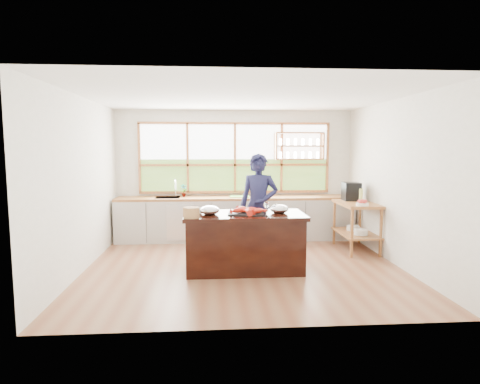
{
  "coord_description": "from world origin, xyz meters",
  "views": [
    {
      "loc": [
        -0.51,
        -6.3,
        1.91
      ],
      "look_at": [
        -0.04,
        0.15,
        1.2
      ],
      "focal_mm": 30.0,
      "sensor_mm": 36.0,
      "label": 1
    }
  ],
  "objects": [
    {
      "name": "espresso_machine",
      "position": [
        2.19,
        1.22,
        1.07
      ],
      "size": [
        0.32,
        0.34,
        0.35
      ],
      "primitive_type": "cube",
      "rotation": [
        0.0,
        0.0,
        -0.04
      ],
      "color": "black",
      "rests_on": "right_shelf_unit"
    },
    {
      "name": "potted_plant",
      "position": [
        -1.08,
        2.0,
        1.04
      ],
      "size": [
        0.17,
        0.14,
        0.27
      ],
      "primitive_type": "imported",
      "rotation": [
        0.0,
        0.0,
        0.39
      ],
      "color": "slate",
      "rests_on": "back_counter"
    },
    {
      "name": "lobster_pile",
      "position": [
        0.05,
        -0.25,
        0.96
      ],
      "size": [
        0.52,
        0.48,
        0.08
      ],
      "color": "red",
      "rests_on": "slate_board"
    },
    {
      "name": "wine_bottle",
      "position": [
        2.24,
        0.84,
        1.03
      ],
      "size": [
        0.08,
        0.08,
        0.26
      ],
      "primitive_type": "cylinder",
      "rotation": [
        0.0,
        0.0,
        -0.33
      ],
      "color": "#BFC95D",
      "rests_on": "right_shelf_unit"
    },
    {
      "name": "parchment_roll",
      "position": [
        -0.75,
        -0.04,
        0.94
      ],
      "size": [
        0.22,
        0.3,
        0.08
      ],
      "primitive_type": "cylinder",
      "rotation": [
        1.57,
        0.0,
        0.51
      ],
      "color": "silver",
      "rests_on": "island"
    },
    {
      "name": "cutting_board",
      "position": [
        0.08,
        1.94,
        0.91
      ],
      "size": [
        0.42,
        0.33,
        0.01
      ],
      "primitive_type": "cube",
      "rotation": [
        0.0,
        0.0,
        -0.09
      ],
      "color": "#5DB135",
      "rests_on": "back_counter"
    },
    {
      "name": "slate_board",
      "position": [
        0.03,
        -0.22,
        0.91
      ],
      "size": [
        0.59,
        0.45,
        0.02
      ],
      "primitive_type": "cube",
      "rotation": [
        0.0,
        0.0,
        -0.1
      ],
      "color": "black",
      "rests_on": "island"
    },
    {
      "name": "back_counter",
      "position": [
        -0.02,
        1.94,
        0.45
      ],
      "size": [
        4.9,
        0.63,
        0.9
      ],
      "color": "#BCB8B1",
      "rests_on": "ground_plane"
    },
    {
      "name": "cook",
      "position": [
        0.3,
        0.48,
        0.91
      ],
      "size": [
        0.75,
        0.59,
        1.82
      ],
      "primitive_type": "imported",
      "rotation": [
        0.0,
        0.0,
        -0.25
      ],
      "color": "#18193C",
      "rests_on": "ground_plane"
    },
    {
      "name": "right_shelf_unit",
      "position": [
        2.19,
        0.89,
        0.6
      ],
      "size": [
        0.62,
        1.1,
        0.9
      ],
      "color": "olive",
      "rests_on": "ground_plane"
    },
    {
      "name": "room_shell",
      "position": [
        0.02,
        0.51,
        1.75
      ],
      "size": [
        5.02,
        4.52,
        2.71
      ],
      "color": "silver",
      "rests_on": "ground_plane"
    },
    {
      "name": "wine_glass",
      "position": [
        0.31,
        -0.45,
        1.06
      ],
      "size": [
        0.08,
        0.08,
        0.22
      ],
      "color": "white",
      "rests_on": "island"
    },
    {
      "name": "fruit_bowl",
      "position": [
        2.14,
        0.5,
        0.95
      ],
      "size": [
        0.22,
        0.22,
        0.11
      ],
      "color": "white",
      "rests_on": "right_shelf_unit"
    },
    {
      "name": "island",
      "position": [
        0.0,
        -0.2,
        0.45
      ],
      "size": [
        1.85,
        0.9,
        0.9
      ],
      "color": "black",
      "rests_on": "ground_plane"
    },
    {
      "name": "mixing_bowl_right",
      "position": [
        0.55,
        -0.17,
        0.96
      ],
      "size": [
        0.29,
        0.29,
        0.14
      ],
      "primitive_type": "ellipsoid",
      "color": "silver",
      "rests_on": "island"
    },
    {
      "name": "ground_plane",
      "position": [
        0.0,
        0.0,
        0.0
      ],
      "size": [
        5.0,
        5.0,
        0.0
      ],
      "primitive_type": "plane",
      "color": "#8C5F40"
    },
    {
      "name": "mixing_bowl_left",
      "position": [
        -0.54,
        -0.23,
        0.96
      ],
      "size": [
        0.3,
        0.3,
        0.14
      ],
      "primitive_type": "ellipsoid",
      "color": "silver",
      "rests_on": "island"
    },
    {
      "name": "wicker_basket",
      "position": [
        -0.8,
        -0.51,
        0.98
      ],
      "size": [
        0.24,
        0.24,
        0.15
      ],
      "primitive_type": "cylinder",
      "color": "#B0834A",
      "rests_on": "island"
    }
  ]
}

